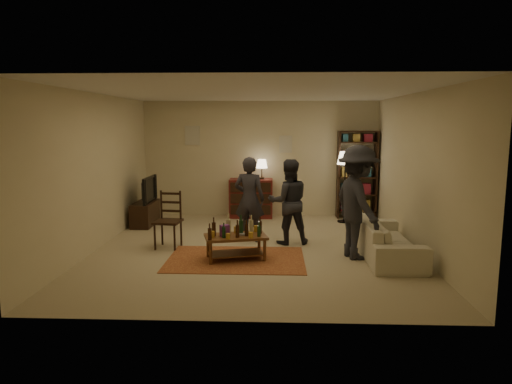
# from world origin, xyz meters

# --- Properties ---
(floor) EXTENTS (6.00, 6.00, 0.00)m
(floor) POSITION_xyz_m (0.00, 0.00, 0.00)
(floor) COLOR #C6B793
(floor) RESTS_ON ground
(room_shell) EXTENTS (6.00, 6.00, 6.00)m
(room_shell) POSITION_xyz_m (-0.65, 2.98, 1.81)
(room_shell) COLOR beige
(room_shell) RESTS_ON ground
(rug) EXTENTS (2.20, 1.50, 0.01)m
(rug) POSITION_xyz_m (-0.27, -0.67, 0.01)
(rug) COLOR maroon
(rug) RESTS_ON ground
(coffee_table) EXTENTS (1.08, 0.76, 0.74)m
(coffee_table) POSITION_xyz_m (-0.28, -0.67, 0.37)
(coffee_table) COLOR brown
(coffee_table) RESTS_ON ground
(dining_chair) EXTENTS (0.49, 0.49, 1.02)m
(dining_chair) POSITION_xyz_m (-1.52, 0.06, 0.54)
(dining_chair) COLOR black
(dining_chair) RESTS_ON ground
(tv_stand) EXTENTS (0.40, 1.00, 1.06)m
(tv_stand) POSITION_xyz_m (-2.44, 1.80, 0.38)
(tv_stand) COLOR black
(tv_stand) RESTS_ON ground
(dresser) EXTENTS (1.00, 0.50, 1.36)m
(dresser) POSITION_xyz_m (-0.19, 2.71, 0.48)
(dresser) COLOR maroon
(dresser) RESTS_ON ground
(bookshelf) EXTENTS (0.90, 0.34, 2.02)m
(bookshelf) POSITION_xyz_m (2.25, 2.78, 1.03)
(bookshelf) COLOR black
(bookshelf) RESTS_ON ground
(floor_lamp) EXTENTS (0.36, 0.36, 1.57)m
(floor_lamp) POSITION_xyz_m (1.90, 2.26, 1.33)
(floor_lamp) COLOR black
(floor_lamp) RESTS_ON ground
(sofa) EXTENTS (0.81, 2.08, 0.61)m
(sofa) POSITION_xyz_m (2.20, -0.40, 0.30)
(sofa) COLOR beige
(sofa) RESTS_ON ground
(person_left) EXTENTS (0.65, 0.50, 1.58)m
(person_left) POSITION_xyz_m (-0.12, 0.55, 0.79)
(person_left) COLOR #2B2A32
(person_left) RESTS_ON ground
(person_right) EXTENTS (0.84, 0.71, 1.55)m
(person_right) POSITION_xyz_m (0.60, 0.38, 0.77)
(person_right) COLOR #292A31
(person_right) RESTS_ON ground
(person_by_sofa) EXTENTS (0.99, 1.33, 1.84)m
(person_by_sofa) POSITION_xyz_m (1.69, -0.48, 0.92)
(person_by_sofa) COLOR #27282F
(person_by_sofa) RESTS_ON ground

